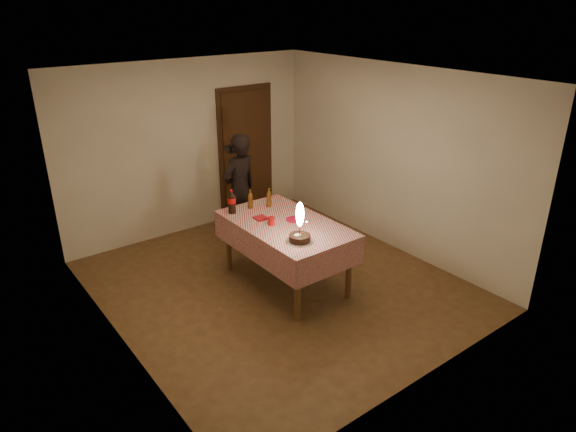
% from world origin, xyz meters
% --- Properties ---
extents(ground, '(4.00, 4.50, 0.01)m').
position_xyz_m(ground, '(0.00, 0.00, 0.00)').
color(ground, brown).
rests_on(ground, ground).
extents(room_shell, '(4.04, 4.54, 2.62)m').
position_xyz_m(room_shell, '(0.03, 0.08, 1.65)').
color(room_shell, silver).
rests_on(room_shell, ground).
extents(dining_table, '(1.02, 1.72, 0.84)m').
position_xyz_m(dining_table, '(0.11, -0.02, 0.73)').
color(dining_table, brown).
rests_on(dining_table, ground).
extents(birthday_cake, '(0.31, 0.31, 0.47)m').
position_xyz_m(birthday_cake, '(-0.07, -0.53, 0.98)').
color(birthday_cake, white).
rests_on(birthday_cake, dining_table).
extents(red_plate, '(0.22, 0.22, 0.01)m').
position_xyz_m(red_plate, '(0.26, -0.02, 0.85)').
color(red_plate, red).
rests_on(red_plate, dining_table).
extents(red_cup, '(0.08, 0.08, 0.10)m').
position_xyz_m(red_cup, '(-0.06, 0.03, 0.89)').
color(red_cup, '#A90B0C').
rests_on(red_cup, dining_table).
extents(clear_cup, '(0.07, 0.07, 0.09)m').
position_xyz_m(clear_cup, '(0.31, -0.02, 0.89)').
color(clear_cup, silver).
rests_on(clear_cup, dining_table).
extents(napkin_stack, '(0.15, 0.15, 0.02)m').
position_xyz_m(napkin_stack, '(-0.06, 0.27, 0.85)').
color(napkin_stack, '#AD1320').
rests_on(napkin_stack, dining_table).
extents(cola_bottle, '(0.10, 0.10, 0.32)m').
position_xyz_m(cola_bottle, '(-0.24, 0.64, 1.00)').
color(cola_bottle, black).
rests_on(cola_bottle, dining_table).
extents(amber_bottle_left, '(0.06, 0.06, 0.25)m').
position_xyz_m(amber_bottle_left, '(0.03, 0.63, 0.96)').
color(amber_bottle_left, '#59330F').
rests_on(amber_bottle_left, dining_table).
extents(amber_bottle_right, '(0.06, 0.06, 0.25)m').
position_xyz_m(amber_bottle_right, '(0.25, 0.53, 0.96)').
color(amber_bottle_right, '#59330F').
rests_on(amber_bottle_right, dining_table).
extents(photographer, '(0.66, 0.50, 1.64)m').
position_xyz_m(photographer, '(0.32, 1.37, 0.82)').
color(photographer, black).
rests_on(photographer, ground).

